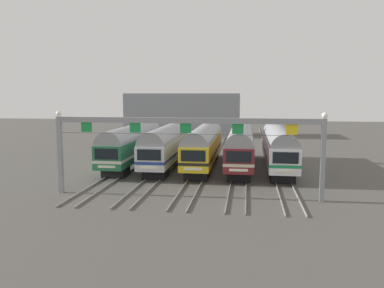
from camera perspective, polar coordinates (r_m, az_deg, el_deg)
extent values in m
plane|color=#4C4944|center=(46.43, 1.66, -3.27)|extent=(160.00, 160.00, 0.00)
cube|color=gray|center=(64.47, -4.69, -0.28)|extent=(0.07, 70.00, 0.15)
cube|color=gray|center=(64.18, -3.44, -0.30)|extent=(0.07, 70.00, 0.15)
cube|color=gray|center=(63.70, -1.04, -0.34)|extent=(0.07, 70.00, 0.15)
cube|color=gray|center=(63.50, 0.24, -0.37)|extent=(0.07, 70.00, 0.15)
cube|color=gray|center=(63.20, 2.68, -0.41)|extent=(0.07, 70.00, 0.15)
cube|color=gray|center=(63.09, 3.98, -0.43)|extent=(0.07, 70.00, 0.15)
cube|color=gray|center=(62.96, 6.45, -0.48)|extent=(0.07, 70.00, 0.15)
cube|color=gray|center=(62.94, 7.76, -0.50)|extent=(0.07, 70.00, 0.15)
cube|color=gray|center=(63.00, 10.24, -0.54)|extent=(0.07, 70.00, 0.15)
cube|color=gray|center=(63.08, 11.54, -0.56)|extent=(0.07, 70.00, 0.15)
cube|color=#236B42|center=(47.69, -8.31, -0.36)|extent=(2.85, 18.00, 2.35)
cube|color=silver|center=(47.73, -8.31, -0.78)|extent=(2.88, 18.02, 0.28)
cylinder|color=gray|center=(47.55, -8.34, 1.04)|extent=(2.74, 17.64, 2.74)
cube|color=black|center=(39.13, -12.00, -1.39)|extent=(2.28, 0.06, 1.03)
cube|color=silver|center=(39.32, -11.95, -3.16)|extent=(1.71, 0.05, 0.24)
cube|color=black|center=(42.02, -10.66, -3.78)|extent=(2.28, 2.60, 1.05)
cube|color=black|center=(53.94, -6.42, -1.28)|extent=(2.28, 2.60, 1.05)
cube|color=#4C4C51|center=(52.25, -6.83, 3.32)|extent=(1.10, 1.10, 0.20)
cube|color=silver|center=(46.70, -3.41, -0.45)|extent=(2.85, 18.00, 2.35)
cube|color=navy|center=(46.75, -3.41, -0.88)|extent=(2.88, 18.02, 0.28)
cylinder|color=gray|center=(46.56, -3.42, 0.98)|extent=(2.74, 17.64, 2.74)
cube|color=black|center=(37.92, -6.08, -1.55)|extent=(2.28, 0.06, 1.03)
cube|color=silver|center=(38.13, -6.05, -3.36)|extent=(1.71, 0.05, 0.24)
cube|color=black|center=(40.90, -5.12, -3.98)|extent=(2.28, 2.60, 1.05)
cube|color=black|center=(53.07, -2.07, -1.38)|extent=(2.28, 2.60, 1.05)
cube|color=#4C4C51|center=(51.36, -2.33, 3.30)|extent=(1.10, 1.10, 0.20)
cube|color=gold|center=(46.07, 1.67, -0.55)|extent=(2.85, 18.00, 2.35)
cube|color=black|center=(46.12, 1.67, -0.98)|extent=(2.88, 18.02, 0.28)
cylinder|color=gray|center=(45.93, 1.67, 0.90)|extent=(2.74, 17.64, 2.74)
cube|color=black|center=(37.15, 0.16, -1.69)|extent=(2.28, 0.06, 1.03)
cube|color=silver|center=(37.35, 0.16, -3.54)|extent=(1.71, 0.05, 0.24)
cube|color=black|center=(40.18, 0.68, -4.15)|extent=(2.28, 2.60, 1.05)
cube|color=black|center=(52.52, 2.41, -1.47)|extent=(2.28, 2.60, 1.05)
cube|color=#4C4C51|center=(50.79, 2.30, 3.26)|extent=(1.10, 1.10, 0.20)
cube|color=maroon|center=(45.82, 6.84, -0.64)|extent=(2.85, 18.00, 2.35)
cube|color=beige|center=(45.87, 6.84, -1.08)|extent=(2.88, 18.02, 0.28)
cylinder|color=gray|center=(45.67, 6.86, 0.82)|extent=(2.74, 17.64, 2.74)
cube|color=black|center=(36.83, 6.59, -1.82)|extent=(2.28, 0.06, 1.03)
cube|color=silver|center=(37.04, 6.56, -3.68)|extent=(1.71, 0.05, 0.24)
cube|color=black|center=(39.89, 6.63, -4.29)|extent=(2.28, 2.60, 1.05)
cube|color=black|center=(52.29, 6.95, -1.55)|extent=(2.28, 2.60, 1.05)
cube|color=#4C4C51|center=(50.55, 7.00, 3.19)|extent=(1.10, 1.10, 0.20)
cube|color=white|center=(45.93, 12.03, -0.73)|extent=(2.85, 18.00, 2.35)
cube|color=#198C4C|center=(45.98, 12.02, -1.16)|extent=(2.88, 18.02, 0.28)
cylinder|color=gray|center=(45.79, 12.07, 0.73)|extent=(2.74, 17.64, 2.74)
cube|color=black|center=(36.97, 13.04, -1.92)|extent=(2.28, 0.06, 1.03)
cube|color=silver|center=(37.18, 12.99, -3.78)|extent=(1.71, 0.05, 0.24)
cube|color=black|center=(40.02, 12.61, -4.38)|extent=(2.28, 2.60, 1.05)
cube|color=black|center=(52.40, 11.50, -1.63)|extent=(2.28, 2.60, 1.05)
cube|color=#4C4C51|center=(50.66, 11.71, 3.10)|extent=(1.10, 1.10, 0.20)
cube|color=gray|center=(35.89, -18.06, -1.46)|extent=(0.36, 0.36, 6.50)
cube|color=gray|center=(32.82, 17.94, -2.24)|extent=(0.36, 0.36, 6.50)
cube|color=gray|center=(32.34, -0.91, 3.33)|extent=(21.43, 0.32, 0.44)
cube|color=#198C3F|center=(34.64, -14.64, 2.32)|extent=(0.90, 0.08, 0.80)
cube|color=#198C3F|center=(33.27, -8.00, 2.29)|extent=(0.90, 0.08, 0.80)
cube|color=#198C3F|center=(32.39, -0.90, 2.23)|extent=(0.90, 0.08, 0.80)
cube|color=#198C3F|center=(32.02, 6.47, 2.13)|extent=(0.90, 0.08, 0.80)
cube|color=yellow|center=(32.19, 13.89, 1.99)|extent=(0.90, 0.08, 0.80)
sphere|color=white|center=(35.56, -18.28, 4.12)|extent=(0.44, 0.44, 0.44)
sphere|color=white|center=(32.45, 18.18, 3.87)|extent=(0.44, 0.44, 0.44)
cylinder|color=#3F382D|center=(32.43, -0.90, 1.39)|extent=(21.43, 0.03, 0.03)
cube|color=gray|center=(82.04, -1.15, 4.22)|extent=(22.27, 10.00, 8.35)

